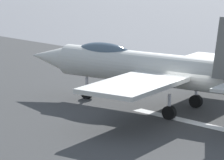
{
  "coord_description": "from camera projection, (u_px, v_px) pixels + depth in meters",
  "views": [
    {
      "loc": [
        -22.02,
        27.62,
        9.34
      ],
      "look_at": [
        2.69,
        2.62,
        2.2
      ],
      "focal_mm": 108.53,
      "sensor_mm": 36.0,
      "label": 1
    }
  ],
  "objects": [
    {
      "name": "runway_strip",
      "position": [
        182.0,
        120.0,
        36.26
      ],
      "size": [
        240.0,
        26.0,
        0.02
      ],
      "color": "#3B3C3B",
      "rests_on": "ground"
    },
    {
      "name": "ground_plane",
      "position": [
        182.0,
        120.0,
        36.28
      ],
      "size": [
        400.0,
        400.0,
        0.0
      ],
      "primitive_type": "plane",
      "color": "slate"
    },
    {
      "name": "fighter_jet",
      "position": [
        156.0,
        68.0,
        38.21
      ],
      "size": [
        17.22,
        14.12,
        5.6
      ],
      "color": "#B6B7B0",
      "rests_on": "ground"
    },
    {
      "name": "marker_cone_mid",
      "position": [
        173.0,
        63.0,
        52.01
      ],
      "size": [
        0.44,
        0.44,
        0.55
      ],
      "primitive_type": "cone",
      "color": "orange",
      "rests_on": "ground"
    }
  ]
}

